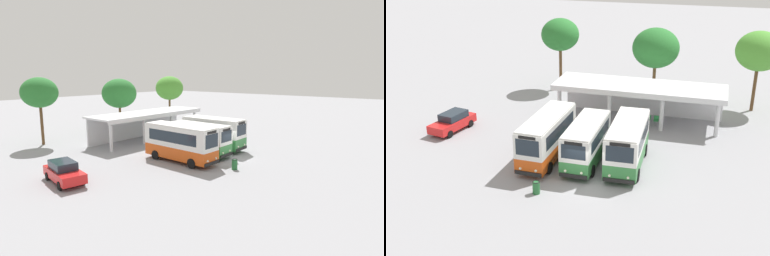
{
  "view_description": "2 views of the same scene",
  "coord_description": "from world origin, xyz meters",
  "views": [
    {
      "loc": [
        -25.08,
        -15.47,
        8.04
      ],
      "look_at": [
        2.03,
        6.55,
        2.02
      ],
      "focal_mm": 29.51,
      "sensor_mm": 36.0,
      "label": 1
    },
    {
      "loc": [
        7.77,
        -27.85,
        16.02
      ],
      "look_at": [
        -1.92,
        5.02,
        2.02
      ],
      "focal_mm": 45.12,
      "sensor_mm": 36.0,
      "label": 2
    }
  ],
  "objects": [
    {
      "name": "city_bus_nearest_orange",
      "position": [
        -3.8,
        3.21,
        1.89
      ],
      "size": [
        2.38,
        7.45,
        3.44
      ],
      "color": "black",
      "rests_on": "ground"
    },
    {
      "name": "city_bus_second_in_row",
      "position": [
        -0.8,
        3.34,
        1.76
      ],
      "size": [
        2.24,
        6.61,
        3.18
      ],
      "color": "black",
      "rests_on": "ground"
    },
    {
      "name": "city_bus_middle_cream",
      "position": [
        2.2,
        3.72,
        1.87
      ],
      "size": [
        2.57,
        6.98,
        3.4
      ],
      "color": "black",
      "rests_on": "ground"
    },
    {
      "name": "roadside_tree_behind_canopy",
      "position": [
        1.89,
        19.1,
        5.41
      ],
      "size": [
        4.62,
        4.62,
        7.39
      ],
      "color": "brown",
      "rests_on": "ground"
    },
    {
      "name": "roadside_tree_west_of_canopy",
      "position": [
        -8.34,
        20.17,
        5.94
      ],
      "size": [
        4.0,
        4.0,
        7.67
      ],
      "color": "brown",
      "rests_on": "ground"
    },
    {
      "name": "waiting_chair_fourth_seat",
      "position": [
        3.15,
        12.38,
        0.52
      ],
      "size": [
        0.45,
        0.45,
        0.86
      ],
      "color": "slate",
      "rests_on": "ground"
    },
    {
      "name": "waiting_chair_second_from_end",
      "position": [
        1.71,
        12.44,
        0.52
      ],
      "size": [
        0.45,
        0.45,
        0.86
      ],
      "color": "slate",
      "rests_on": "ground"
    },
    {
      "name": "parked_car_flank",
      "position": [
        -13.55,
        6.2,
        0.83
      ],
      "size": [
        2.51,
        4.64,
        1.62
      ],
      "color": "black",
      "rests_on": "ground"
    },
    {
      "name": "terminal_canopy",
      "position": [
        1.42,
        13.59,
        2.56
      ],
      "size": [
        15.14,
        4.63,
        3.4
      ],
      "color": "silver",
      "rests_on": "ground"
    },
    {
      "name": "roadside_tree_east_of_canopy",
      "position": [
        11.44,
        18.77,
        5.79
      ],
      "size": [
        4.34,
        4.34,
        7.66
      ],
      "color": "brown",
      "rests_on": "ground"
    },
    {
      "name": "litter_bin_apron",
      "position": [
        -2.72,
        -1.98,
        0.46
      ],
      "size": [
        0.49,
        0.49,
        0.9
      ],
      "color": "#266633",
      "rests_on": "ground"
    },
    {
      "name": "ground_plane",
      "position": [
        0.0,
        0.0,
        0.0
      ],
      "size": [
        180.0,
        180.0,
        0.0
      ],
      "primitive_type": "plane",
      "color": "#939399"
    },
    {
      "name": "waiting_chair_end_by_column",
      "position": [
        0.98,
        12.32,
        0.52
      ],
      "size": [
        0.45,
        0.45,
        0.86
      ],
      "color": "slate",
      "rests_on": "ground"
    },
    {
      "name": "waiting_chair_middle_seat",
      "position": [
        2.43,
        12.4,
        0.52
      ],
      "size": [
        0.45,
        0.45,
        0.86
      ],
      "color": "slate",
      "rests_on": "ground"
    }
  ]
}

